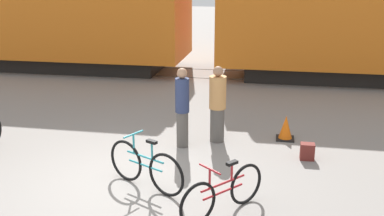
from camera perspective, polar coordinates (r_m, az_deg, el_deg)
The scene contains 9 objects.
ground_plane at distance 8.19m, azimuth -9.05°, elevation -9.57°, with size 80.00×80.00×0.00m, color gray.
rail_near at distance 15.87m, azimuth 0.85°, elevation 3.88°, with size 37.67×0.07×0.01m, color #4C4238.
rail_far at distance 17.26m, azimuth 1.64°, elevation 4.96°, with size 37.67×0.07×0.01m, color #4C4238.
bicycle_maroon at distance 7.06m, azimuth 3.95°, elevation -10.64°, with size 1.14×1.33×0.86m.
bicycle_teal at distance 7.86m, azimuth -5.95°, elevation -7.39°, with size 1.55×0.84×0.95m.
person_in_navy at distance 9.45m, azimuth -1.25°, elevation 0.09°, with size 0.30×0.30×1.73m.
person_in_tan at distance 9.77m, azimuth 3.26°, elevation 0.42°, with size 0.37×0.37×1.70m.
backpack at distance 9.32m, azimuth 14.43°, elevation -5.37°, with size 0.28×0.20×0.34m.
traffic_cone at distance 10.27m, azimuth 11.81°, elevation -2.55°, with size 0.40×0.40×0.55m.
Camera 1 is at (2.55, -6.88, 3.66)m, focal length 42.00 mm.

